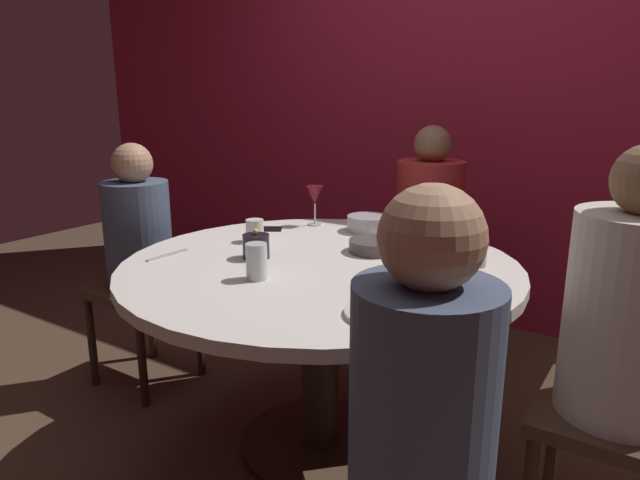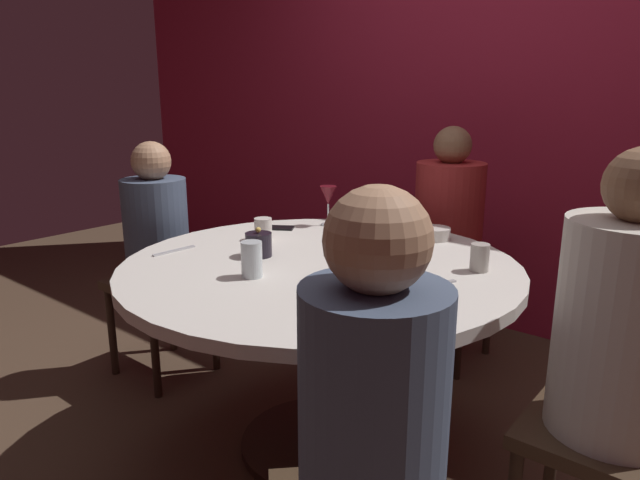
{
  "view_description": "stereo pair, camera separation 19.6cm",
  "coord_description": "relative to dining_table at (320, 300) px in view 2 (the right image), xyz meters",
  "views": [
    {
      "loc": [
        1.04,
        -1.6,
        1.32
      ],
      "look_at": [
        0.0,
        0.0,
        0.82
      ],
      "focal_mm": 31.83,
      "sensor_mm": 36.0,
      "label": 1
    },
    {
      "loc": [
        1.2,
        -1.48,
        1.32
      ],
      "look_at": [
        0.0,
        0.0,
        0.82
      ],
      "focal_mm": 31.83,
      "sensor_mm": 36.0,
      "label": 2
    }
  ],
  "objects": [
    {
      "name": "bowl_salad_center",
      "position": [
        0.16,
        0.54,
        0.17
      ],
      "size": [
        0.13,
        0.13,
        0.05
      ],
      "primitive_type": "cylinder",
      "color": "silver",
      "rests_on": "dining_table"
    },
    {
      "name": "knife_near_plate",
      "position": [
        -0.51,
        -0.24,
        0.15
      ],
      "size": [
        0.03,
        0.18,
        0.01
      ],
      "primitive_type": "cube",
      "rotation": [
        0.0,
        0.0,
        -0.05
      ],
      "color": "#B7B7BC",
      "rests_on": "dining_table"
    },
    {
      "name": "ground_plane",
      "position": [
        0.0,
        0.0,
        -0.59
      ],
      "size": [
        8.0,
        8.0,
        0.0
      ],
      "primitive_type": "plane",
      "color": "#4C3828"
    },
    {
      "name": "bowl_serving_large",
      "position": [
        -0.08,
        0.5,
        0.18
      ],
      "size": [
        0.18,
        0.18,
        0.07
      ],
      "primitive_type": "cylinder",
      "color": "#B7B7BC",
      "rests_on": "dining_table"
    },
    {
      "name": "dining_table",
      "position": [
        0.0,
        0.0,
        0.0
      ],
      "size": [
        1.39,
        1.39,
        0.74
      ],
      "color": "silver",
      "rests_on": "ground"
    },
    {
      "name": "fork_near_plate",
      "position": [
        0.43,
        0.02,
        0.15
      ],
      "size": [
        0.08,
        0.17,
        0.01
      ],
      "primitive_type": "cube",
      "rotation": [
        0.0,
        0.0,
        -0.35
      ],
      "color": "#B7B7BC",
      "rests_on": "dining_table"
    },
    {
      "name": "seated_diner_right",
      "position": [
        0.96,
        0.0,
        0.14
      ],
      "size": [
        0.4,
        0.4,
        1.2
      ],
      "rotation": [
        0.0,
        0.0,
        3.14
      ],
      "color": "#3F2D1E",
      "rests_on": "ground"
    },
    {
      "name": "cell_phone",
      "position": [
        -0.46,
        0.27,
        0.15
      ],
      "size": [
        0.16,
        0.13,
        0.01
      ],
      "primitive_type": "cube",
      "rotation": [
        0.0,
        0.0,
        2.13
      ],
      "color": "black",
      "rests_on": "dining_table"
    },
    {
      "name": "bowl_small_white",
      "position": [
        0.1,
        0.22,
        0.17
      ],
      "size": [
        0.19,
        0.19,
        0.05
      ],
      "primitive_type": "cylinder",
      "color": "#4C4742",
      "rests_on": "dining_table"
    },
    {
      "name": "dinner_plate",
      "position": [
        0.42,
        -0.31,
        0.15
      ],
      "size": [
        0.25,
        0.25,
        0.01
      ],
      "primitive_type": "cylinder",
      "color": "silver",
      "rests_on": "dining_table"
    },
    {
      "name": "wine_glass",
      "position": [
        -0.33,
        0.47,
        0.27
      ],
      "size": [
        0.08,
        0.08,
        0.18
      ],
      "color": "silver",
      "rests_on": "dining_table"
    },
    {
      "name": "seated_diner_left",
      "position": [
        -0.96,
        0.0,
        0.09
      ],
      "size": [
        0.4,
        0.4,
        1.11
      ],
      "rotation": [
        0.0,
        0.0,
        6.28
      ],
      "color": "#3F2D1E",
      "rests_on": "ground"
    },
    {
      "name": "back_wall",
      "position": [
        0.0,
        1.59,
        0.71
      ],
      "size": [
        6.0,
        0.1,
        2.6
      ],
      "primitive_type": "cube",
      "color": "maroon",
      "rests_on": "ground"
    },
    {
      "name": "seated_diner_front_right",
      "position": [
        0.67,
        -0.67,
        0.13
      ],
      "size": [
        0.57,
        0.57,
        1.16
      ],
      "rotation": [
        0.0,
        0.0,
        2.36
      ],
      "color": "#3F2D1E",
      "rests_on": "ground"
    },
    {
      "name": "seated_diner_back",
      "position": [
        0.0,
        0.99,
        0.12
      ],
      "size": [
        0.4,
        0.4,
        1.16
      ],
      "rotation": [
        0.0,
        0.0,
        4.71
      ],
      "color": "#3F2D1E",
      "rests_on": "ground"
    },
    {
      "name": "cup_by_right_diner",
      "position": [
        0.48,
        0.25,
        0.19
      ],
      "size": [
        0.06,
        0.06,
        0.09
      ],
      "primitive_type": "cylinder",
      "color": "#B2ADA3",
      "rests_on": "dining_table"
    },
    {
      "name": "cup_by_left_diner",
      "position": [
        -0.07,
        -0.26,
        0.2
      ],
      "size": [
        0.07,
        0.07,
        0.12
      ],
      "primitive_type": "cylinder",
      "color": "silver",
      "rests_on": "dining_table"
    },
    {
      "name": "candle_holder",
      "position": [
        -0.22,
        -0.08,
        0.19
      ],
      "size": [
        0.1,
        0.1,
        0.11
      ],
      "color": "black",
      "rests_on": "dining_table"
    },
    {
      "name": "cup_near_candle",
      "position": [
        -0.37,
        0.1,
        0.19
      ],
      "size": [
        0.07,
        0.07,
        0.09
      ],
      "primitive_type": "cylinder",
      "color": "silver",
      "rests_on": "dining_table"
    }
  ]
}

